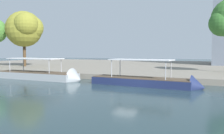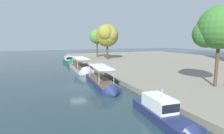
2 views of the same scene
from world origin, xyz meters
name	(u,v)px [view 1 (image 1 of 2)]	position (x,y,z in m)	size (l,w,h in m)	color
ground_plane	(125,90)	(0.00, 0.00, 0.00)	(220.00, 220.00, 0.00)	#23383D
dock_promenade	(175,67)	(0.00, 34.40, 0.39)	(120.00, 55.00, 0.77)	gray
tour_boat_1	(41,76)	(-14.64, 4.07, 0.41)	(14.81, 3.80, 4.32)	#9EA3A8
tour_boat_2	(149,83)	(1.59, 3.70, 0.36)	(13.55, 3.91, 4.24)	navy
tree_2	(26,28)	(-29.49, 16.99, 9.16)	(8.37, 7.83, 12.13)	#4C3823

